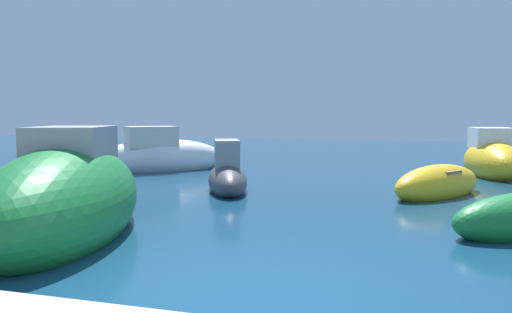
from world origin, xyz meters
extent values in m
plane|color=navy|center=(0.00, 0.00, 0.00)|extent=(80.00, 80.00, 0.00)
ellipsoid|color=white|center=(-7.62, 12.41, 0.45)|extent=(5.15, 4.90, 1.64)
cube|color=beige|center=(-7.94, 12.13, 1.37)|extent=(2.33, 2.29, 0.85)
ellipsoid|color=gold|center=(5.07, 14.39, 0.46)|extent=(2.17, 4.86, 1.67)
cube|color=white|center=(5.04, 14.77, 1.36)|extent=(1.46, 1.97, 0.81)
ellipsoid|color=gold|center=(2.75, 8.72, 0.31)|extent=(3.11, 3.79, 1.12)
cube|color=brown|center=(2.75, 8.72, 0.69)|extent=(1.24, 1.18, 0.08)
ellipsoid|color=#197233|center=(-4.30, 1.93, 0.59)|extent=(4.17, 6.33, 2.16)
cube|color=gray|center=(-4.45, 2.38, 1.63)|extent=(1.87, 2.20, 0.78)
ellipsoid|color=#3F3F47|center=(-3.23, 8.02, 0.28)|extent=(2.43, 3.78, 1.02)
cube|color=gray|center=(-3.35, 8.29, 1.04)|extent=(1.21, 1.62, 0.91)
camera|label=1|loc=(1.70, -5.94, 2.25)|focal=34.95mm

